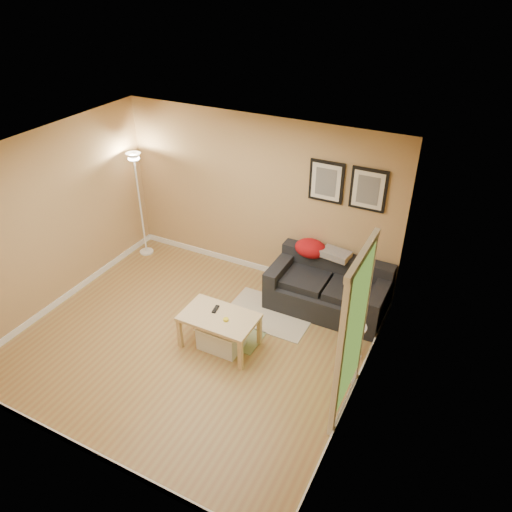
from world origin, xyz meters
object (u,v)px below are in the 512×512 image
Objects in this scene: storage_bin at (221,336)px; coffee_table at (220,331)px; side_table at (353,340)px; sofa at (328,287)px; floor_lamp at (141,208)px; book_stack at (355,323)px.

coffee_table is at bearing 150.33° from storage_bin.
side_table is at bearing 7.56° from coffee_table.
floor_lamp is at bearing 179.07° from sofa.
floor_lamp is at bearing 134.87° from coffee_table.
book_stack is (-0.01, 0.02, 0.28)m from side_table.
book_stack is at bearing 112.16° from side_table.
floor_lamp reaches higher than sofa.
sofa is 1.74m from coffee_table.
book_stack is (0.63, -0.78, 0.14)m from sofa.
floor_lamp reaches higher than side_table.
storage_bin is (0.03, -0.02, -0.07)m from coffee_table.
coffee_table is 1.75m from side_table.
sofa is at bearing 128.61° from side_table.
book_stack reaches higher than side_table.
coffee_table reaches higher than side_table.
side_table is at bearing -12.02° from floor_lamp.
coffee_table is at bearing -124.85° from sofa.
storage_bin is at bearing -147.14° from book_stack.
sofa is 3.51× the size of side_table.
sofa is 3.42m from floor_lamp.
floor_lamp is (-4.01, 0.84, 0.35)m from book_stack.
coffee_table is at bearing -31.78° from floor_lamp.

